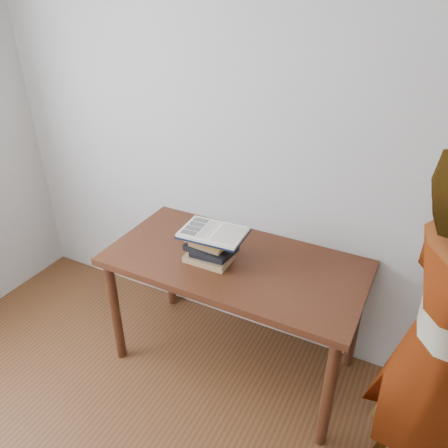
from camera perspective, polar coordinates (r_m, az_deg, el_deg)
The scene contains 4 objects.
desk at distance 2.49m, azimuth 1.40°, elevation -6.57°, with size 1.44×0.72×0.77m.
book_stack at distance 2.38m, azimuth -1.78°, elevation -2.89°, with size 0.28×0.20×0.18m.
open_book at distance 2.30m, azimuth -1.40°, elevation -1.14°, with size 0.35×0.26×0.03m.
reader at distance 1.97m, azimuth 25.87°, elevation -14.92°, with size 0.62×0.41×1.71m, color tan.
Camera 1 is at (0.96, -0.43, 2.15)m, focal length 35.00 mm.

